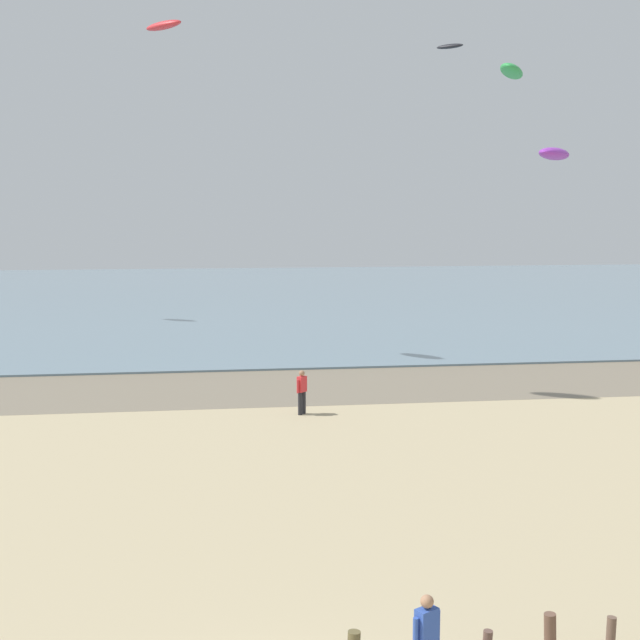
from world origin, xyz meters
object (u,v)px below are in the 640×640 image
Objects in this scene: person_mid_beach at (302,391)px; kite_aloft_9 at (511,71)px; kite_aloft_6 at (164,25)px; kite_aloft_3 at (450,46)px; kite_aloft_7 at (554,154)px.

kite_aloft_9 is at bearing 38.77° from person_mid_beach.
kite_aloft_6 is at bearing 111.14° from person_mid_beach.
kite_aloft_6 reaches higher than person_mid_beach.
kite_aloft_3 reaches higher than person_mid_beach.
kite_aloft_9 is at bearing 126.87° from kite_aloft_3.
person_mid_beach is at bearing -18.96° from kite_aloft_6.
kite_aloft_9 is (-1.08, -14.60, -3.73)m from kite_aloft_3.
kite_aloft_9 reaches higher than kite_aloft_7.
kite_aloft_6 is at bearing 95.81° from kite_aloft_9.
kite_aloft_3 is (12.28, 23.59, 17.16)m from person_mid_beach.
kite_aloft_6 is 17.59m from kite_aloft_9.
person_mid_beach is at bearing 151.32° from kite_aloft_7.
kite_aloft_3 reaches higher than kite_aloft_6.
kite_aloft_6 is at bearing 100.72° from kite_aloft_7.
kite_aloft_6 is (-5.43, 14.05, 16.11)m from person_mid_beach.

